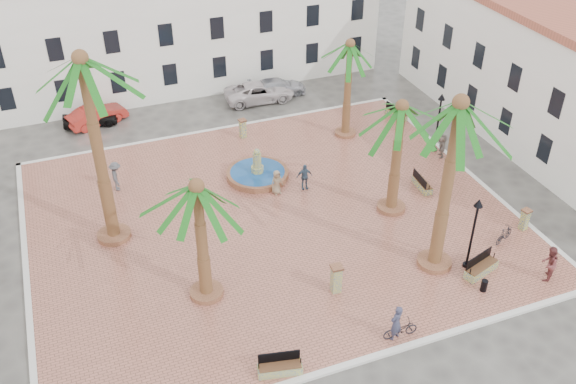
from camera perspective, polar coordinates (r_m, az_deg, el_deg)
name	(u,v)px	position (r m, az deg, el deg)	size (l,w,h in m)	color
ground	(271,219)	(35.91, -1.49, -2.43)	(120.00, 120.00, 0.00)	#56544F
plaza	(271,218)	(35.87, -1.49, -2.34)	(26.00, 22.00, 0.15)	#AD6551
kerb_n	(217,129)	(44.78, -6.30, 5.55)	(26.30, 0.30, 0.16)	silver
kerb_s	(359,362)	(28.45, 6.31, -14.75)	(26.30, 0.30, 0.16)	silver
kerb_e	(469,173)	(41.25, 15.75, 1.64)	(0.30, 22.30, 0.16)	silver
kerb_w	(26,274)	(34.77, -22.23, -6.77)	(0.30, 22.30, 0.16)	silver
building_north	(181,22)	(50.93, -9.50, 14.71)	(30.40, 7.40, 9.50)	white
building_east	(555,77)	(44.81, 22.62, 9.40)	(7.40, 26.40, 9.00)	white
fountain	(258,173)	(39.14, -2.73, 1.71)	(3.79, 3.79, 1.96)	#955B3C
palm_nw	(84,79)	(31.06, -17.67, 9.52)	(5.77, 5.77, 10.55)	#955B3C
palm_sw	(198,202)	(27.92, -8.01, -0.88)	(5.23, 5.23, 6.57)	#955B3C
palm_s	(458,123)	(29.08, 14.84, 5.98)	(5.68, 5.68, 9.44)	#955B3C
palm_e	(401,120)	(33.99, 9.98, 6.30)	(5.24, 5.24, 6.84)	#955B3C
palm_ne	(350,55)	(41.52, 5.50, 12.03)	(4.62, 4.62, 6.77)	#955B3C
bench_s	(280,368)	(27.62, -0.73, -15.36)	(1.94, 0.94, 0.98)	#8A915D
bench_se	(481,268)	(33.40, 16.78, -6.49)	(2.09, 1.19, 1.05)	#8A915D
bench_e	(422,184)	(38.89, 11.82, 0.69)	(0.67, 1.78, 0.92)	#8A915D
bench_ne	(396,114)	(46.47, 9.57, 6.88)	(0.88, 1.94, 0.99)	#8A915D
lamppost_s	(475,222)	(32.11, 16.29, -2.56)	(0.45, 0.45, 4.11)	black
lamppost_e	(439,113)	(41.69, 13.32, 6.88)	(0.44, 0.44, 4.06)	black
bollard_se	(336,278)	(30.78, 4.30, -7.65)	(0.58, 0.58, 1.54)	#8A915D
bollard_n	(243,128)	(43.20, -4.05, 5.68)	(0.55, 0.55, 1.33)	#8A915D
bollard_e	(525,219)	(36.84, 20.30, -2.28)	(0.53, 0.53, 1.27)	#8A915D
litter_bin	(484,286)	(32.43, 17.03, -7.96)	(0.32, 0.32, 0.62)	black
cyclist_a	(396,323)	(28.81, 9.60, -11.38)	(0.68, 0.45, 1.87)	#34344D
bicycle_a	(400,329)	(29.27, 9.95, -11.93)	(0.57, 1.63, 0.86)	black
cyclist_b	(549,264)	(33.70, 22.19, -5.92)	(0.93, 0.73, 1.92)	brown
bicycle_b	(504,234)	(35.71, 18.68, -3.59)	(0.42, 1.49, 0.90)	black
pedestrian_fountain_a	(277,182)	(37.32, -1.01, 0.88)	(0.75, 0.49, 1.54)	#937B5F
pedestrian_fountain_b	(304,177)	(37.73, 1.47, 1.38)	(0.96, 0.40, 1.64)	#394F65
pedestrian_north	(116,176)	(38.90, -15.03, 1.36)	(1.19, 0.68, 1.84)	#4C4C51
pedestrian_east	(442,146)	(42.05, 13.54, 4.02)	(1.44, 0.46, 1.55)	#706259
car_black	(90,117)	(46.99, -17.19, 6.37)	(1.49, 3.71, 1.26)	black
car_red	(97,115)	(47.02, -16.63, 6.57)	(1.46, 4.18, 1.38)	#AE261E
car_silver	(277,87)	(49.33, -0.94, 9.31)	(1.77, 4.35, 1.26)	#AFB0B8
car_white	(259,92)	(48.40, -2.56, 8.88)	(2.39, 5.18, 1.44)	silver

